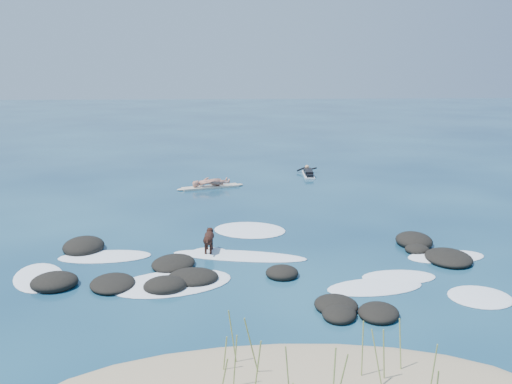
{
  "coord_description": "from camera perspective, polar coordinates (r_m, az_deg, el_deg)",
  "views": [
    {
      "loc": [
        -1.06,
        -16.3,
        5.41
      ],
      "look_at": [
        0.14,
        4.0,
        0.9
      ],
      "focal_mm": 40.0,
      "sensor_mm": 36.0,
      "label": 1
    }
  ],
  "objects": [
    {
      "name": "paddling_surfer_rig",
      "position": [
        28.86,
        5.25,
        1.92
      ],
      "size": [
        1.06,
        2.36,
        0.41
      ],
      "rotation": [
        0.0,
        0.0,
        1.52
      ],
      "color": "white",
      "rests_on": "ground"
    },
    {
      "name": "dune_grass",
      "position": [
        9.62,
        6.26,
        -17.15
      ],
      "size": [
        3.35,
        2.0,
        1.24
      ],
      "color": "#889A4A",
      "rests_on": "ground"
    },
    {
      "name": "reef_rocks",
      "position": [
        15.46,
        -1.27,
        -7.6
      ],
      "size": [
        12.07,
        6.53,
        0.5
      ],
      "color": "black",
      "rests_on": "ground"
    },
    {
      "name": "dog",
      "position": [
        16.85,
        -4.74,
        -4.59
      ],
      "size": [
        0.33,
        1.12,
        0.71
      ],
      "rotation": [
        0.0,
        0.0,
        1.5
      ],
      "color": "black",
      "rests_on": "ground"
    },
    {
      "name": "breaking_foam",
      "position": [
        16.01,
        -0.38,
        -7.2
      ],
      "size": [
        13.44,
        8.2,
        0.12
      ],
      "color": "white",
      "rests_on": "ground"
    },
    {
      "name": "ground",
      "position": [
        17.21,
        0.32,
        -5.82
      ],
      "size": [
        160.0,
        160.0,
        0.0
      ],
      "primitive_type": "plane",
      "color": "#0A2642",
      "rests_on": "ground"
    },
    {
      "name": "standing_surfer_rig",
      "position": [
        25.74,
        -4.58,
        1.93
      ],
      "size": [
        3.06,
        1.37,
        1.79
      ],
      "rotation": [
        0.0,
        0.0,
        0.33
      ],
      "color": "beige",
      "rests_on": "ground"
    }
  ]
}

